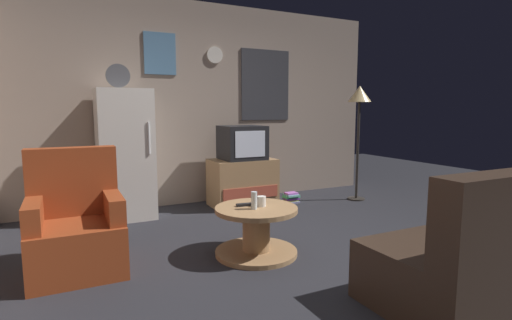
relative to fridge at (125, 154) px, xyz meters
name	(u,v)px	position (x,y,z in m)	size (l,w,h in m)	color
ground_plane	(301,260)	(1.11, -2.06, -0.75)	(12.00, 12.00, 0.00)	#232328
wall_with_art	(205,104)	(1.12, 0.39, 0.58)	(5.20, 0.12, 2.67)	gray
fridge	(125,154)	(0.00, 0.00, 0.00)	(0.60, 0.62, 1.77)	silver
tv_stand	(243,182)	(1.46, -0.09, -0.45)	(0.84, 0.53, 0.62)	#9E754C
crt_tv	(242,143)	(1.46, -0.09, 0.08)	(0.54, 0.51, 0.44)	black
standing_lamp	(359,103)	(3.05, -0.50, 0.60)	(0.32, 0.32, 1.59)	#332D28
coffee_table	(256,231)	(0.83, -1.77, -0.54)	(0.72, 0.72, 0.43)	#9E754C
wine_glass	(254,200)	(0.79, -1.82, -0.25)	(0.05, 0.05, 0.15)	silver
mug_ceramic_white	(262,201)	(0.89, -1.77, -0.28)	(0.08, 0.08, 0.09)	silver
remote_control	(245,205)	(0.76, -1.69, -0.32)	(0.15, 0.04, 0.02)	black
armchair	(76,228)	(-0.59, -1.43, -0.42)	(0.68, 0.68, 0.96)	maroon
couch	(497,254)	(1.91, -3.21, -0.44)	(1.70, 0.80, 0.92)	#38281E
book_stack	(291,198)	(2.11, -0.26, -0.69)	(0.22, 0.18, 0.14)	#898BB3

